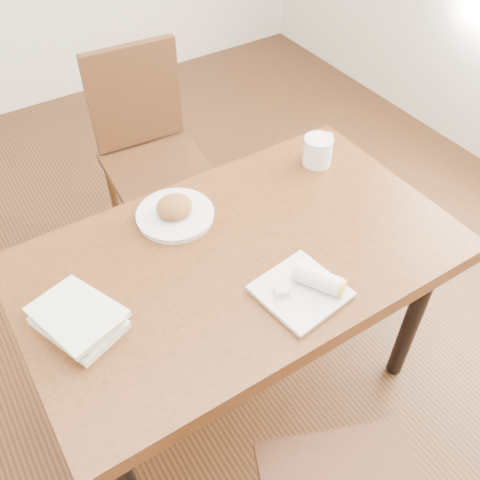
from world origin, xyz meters
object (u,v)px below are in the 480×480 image
plate_scone (175,212)px  book_stack (78,318)px  chair_far (149,145)px  table (240,270)px  plate_burrito (306,288)px  coffee_mug (318,150)px

plate_scone → book_stack: size_ratio=0.90×
chair_far → book_stack: (-0.62, -0.92, 0.23)m
table → plate_burrito: 0.26m
chair_far → plate_burrito: (-0.05, -1.15, 0.22)m
table → book_stack: size_ratio=4.77×
plate_burrito → coffee_mug: bearing=48.5°
chair_far → plate_scone: bearing=-107.1°
table → coffee_mug: bearing=25.4°
chair_far → book_stack: bearing=-124.0°
book_stack → coffee_mug: bearing=12.7°
chair_far → book_stack: 1.13m
plate_scone → coffee_mug: size_ratio=1.68×
chair_far → plate_burrito: 1.18m
plate_scone → table: bearing=-68.6°
table → book_stack: book_stack is taller
coffee_mug → book_stack: (-0.97, -0.22, -0.02)m
chair_far → table: bearing=-97.3°
chair_far → coffee_mug: size_ratio=6.45×
coffee_mug → plate_scone: bearing=178.8°
table → coffee_mug: size_ratio=8.87×
chair_far → book_stack: size_ratio=3.47×
table → plate_burrito: (0.07, -0.23, 0.10)m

